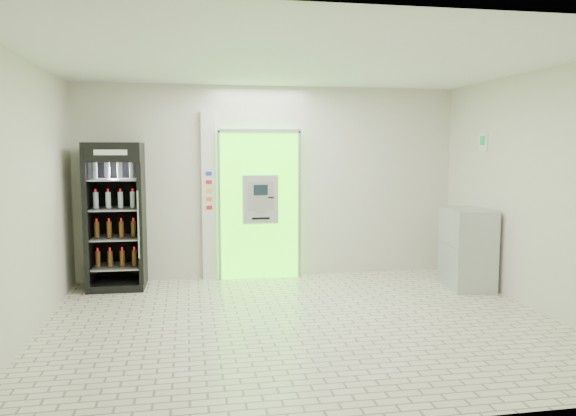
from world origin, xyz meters
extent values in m
plane|color=beige|center=(0.00, 0.00, 0.00)|extent=(6.00, 6.00, 0.00)
plane|color=beige|center=(0.00, 2.50, 1.50)|extent=(6.00, 0.00, 6.00)
plane|color=beige|center=(0.00, -2.50, 1.50)|extent=(6.00, 0.00, 6.00)
plane|color=beige|center=(-3.00, 0.00, 1.50)|extent=(0.00, 5.00, 5.00)
plane|color=beige|center=(3.00, 0.00, 1.50)|extent=(0.00, 5.00, 5.00)
plane|color=white|center=(0.00, 0.00, 3.00)|extent=(6.00, 6.00, 0.00)
cube|color=#3EED0F|center=(-0.20, 2.43, 1.15)|extent=(1.20, 0.12, 2.30)
cube|color=gray|center=(-0.20, 2.36, 2.30)|extent=(1.28, 0.04, 0.06)
cube|color=gray|center=(-0.83, 2.36, 1.15)|extent=(0.04, 0.04, 2.30)
cube|color=gray|center=(0.43, 2.36, 1.15)|extent=(0.04, 0.04, 2.30)
cube|color=black|center=(-0.10, 2.38, 0.50)|extent=(0.62, 0.01, 0.67)
cube|color=black|center=(-0.54, 2.38, 1.98)|extent=(0.22, 0.01, 0.18)
cube|color=#ACAFB4|center=(-0.20, 2.32, 1.25)|extent=(0.55, 0.12, 0.75)
cube|color=black|center=(-0.20, 2.25, 1.40)|extent=(0.22, 0.01, 0.16)
cube|color=gray|center=(-0.20, 2.25, 1.12)|extent=(0.16, 0.01, 0.12)
cube|color=black|center=(-0.04, 2.25, 1.28)|extent=(0.09, 0.01, 0.02)
cube|color=black|center=(-0.20, 2.25, 0.96)|extent=(0.28, 0.01, 0.03)
cube|color=silver|center=(-0.98, 2.45, 1.30)|extent=(0.22, 0.10, 2.60)
cube|color=#193FB2|center=(-0.98, 2.40, 1.65)|extent=(0.09, 0.01, 0.06)
cube|color=red|center=(-0.98, 2.40, 1.52)|extent=(0.09, 0.01, 0.06)
cube|color=yellow|center=(-0.98, 2.40, 1.39)|extent=(0.09, 0.01, 0.06)
cube|color=orange|center=(-0.98, 2.40, 1.26)|extent=(0.09, 0.01, 0.06)
cube|color=red|center=(-0.98, 2.40, 1.13)|extent=(0.09, 0.01, 0.06)
cube|color=black|center=(-2.33, 2.13, 1.06)|extent=(0.81, 0.74, 2.12)
cube|color=black|center=(-2.33, 2.46, 1.06)|extent=(0.79, 0.07, 2.12)
cube|color=#AC090F|center=(-2.33, 1.77, 1.98)|extent=(0.78, 0.02, 0.25)
cube|color=white|center=(-2.33, 1.77, 1.98)|extent=(0.44, 0.01, 0.07)
cube|color=black|center=(-2.33, 2.13, 0.05)|extent=(0.81, 0.74, 0.11)
cylinder|color=gray|center=(-1.99, 1.75, 0.97)|extent=(0.02, 0.02, 0.95)
cube|color=gray|center=(-2.33, 2.13, 0.32)|extent=(0.68, 0.63, 0.02)
cube|color=gray|center=(-2.33, 2.13, 0.74)|extent=(0.68, 0.63, 0.02)
cube|color=gray|center=(-2.33, 2.13, 1.16)|extent=(0.68, 0.63, 0.02)
cube|color=gray|center=(-2.33, 2.13, 1.59)|extent=(0.68, 0.63, 0.02)
cube|color=#ACAFB4|center=(2.70, 1.23, 0.58)|extent=(0.68, 0.93, 1.16)
cube|color=gray|center=(2.41, 1.23, 0.64)|extent=(0.11, 0.85, 0.01)
cube|color=white|center=(2.99, 1.40, 2.12)|extent=(0.02, 0.22, 0.26)
cube|color=#0D9642|center=(2.98, 1.40, 2.15)|extent=(0.00, 0.14, 0.14)
camera|label=1|loc=(-1.30, -6.25, 2.03)|focal=35.00mm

